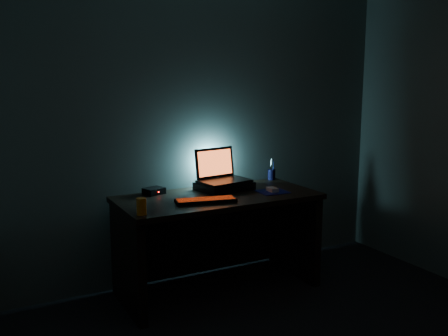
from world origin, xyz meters
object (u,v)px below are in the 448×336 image
Objects in this scene: mouse at (272,189)px; pen_cup at (272,175)px; laptop at (220,174)px; keyboard at (206,200)px; juice_glass at (141,206)px; router at (154,191)px.

pen_cup is at bearing 60.42° from mouse.
laptop reaches higher than keyboard.
laptop is 0.92m from juice_glass.
router is (-1.09, -0.04, -0.02)m from pen_cup.
laptop is 2.42× the size of router.
pen_cup is at bearing 22.03° from juice_glass.
laptop is 0.57m from pen_cup.
keyboard is at bearing -139.30° from laptop.
mouse is at bearing -53.01° from laptop.
laptop is 3.79× the size of juice_glass.
router is at bearing -178.05° from pen_cup.
juice_glass reaches higher than keyboard.
mouse is 0.57× the size of router.
pen_cup reaches higher than keyboard.
mouse is at bearing -122.58° from pen_cup.
keyboard is at bearing -76.64° from router.
juice_glass reaches higher than pen_cup.
laptop reaches higher than juice_glass.
keyboard is 2.61× the size of router.
pen_cup is 0.53× the size of router.
router is at bearing 62.14° from juice_glass.
router reaches higher than mouse.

